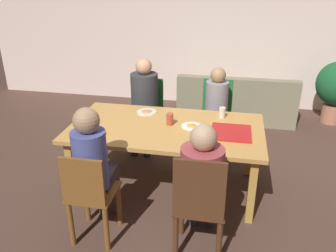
# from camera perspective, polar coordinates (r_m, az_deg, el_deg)

# --- Properties ---
(ground_plane) EXTENTS (20.00, 20.00, 0.00)m
(ground_plane) POSITION_cam_1_polar(r_m,az_deg,el_deg) (4.04, -0.28, -9.77)
(ground_plane) COLOR #4F362D
(back_wall) EXTENTS (7.80, 0.12, 2.76)m
(back_wall) POSITION_cam_1_polar(r_m,az_deg,el_deg) (6.26, 5.07, 16.05)
(back_wall) COLOR silver
(back_wall) RESTS_ON ground
(dining_table) EXTENTS (2.03, 1.09, 0.75)m
(dining_table) POSITION_cam_1_polar(r_m,az_deg,el_deg) (3.70, -0.30, -1.06)
(dining_table) COLOR tan
(dining_table) RESTS_ON ground
(chair_0) EXTENTS (0.42, 0.39, 0.99)m
(chair_0) POSITION_cam_1_polar(r_m,az_deg,el_deg) (2.89, 5.17, -12.93)
(chair_0) COLOR #522F1B
(chair_0) RESTS_ON ground
(person_0) EXTENTS (0.35, 0.55, 1.20)m
(person_0) POSITION_cam_1_polar(r_m,az_deg,el_deg) (2.89, 5.62, -8.23)
(person_0) COLOR #303D48
(person_0) RESTS_ON ground
(chair_1) EXTENTS (0.41, 0.45, 0.96)m
(chair_1) POSITION_cam_1_polar(r_m,az_deg,el_deg) (4.64, 7.89, 1.95)
(chair_1) COLOR #246E33
(chair_1) RESTS_ON ground
(person_1) EXTENTS (0.29, 0.48, 1.17)m
(person_1) POSITION_cam_1_polar(r_m,az_deg,el_deg) (4.44, 7.87, 3.20)
(person_1) COLOR #342C49
(person_1) RESTS_ON ground
(chair_2) EXTENTS (0.44, 0.42, 0.93)m
(chair_2) POSITION_cam_1_polar(r_m,az_deg,el_deg) (4.76, -3.52, 2.64)
(chair_2) COLOR #297437
(chair_2) RESTS_ON ground
(person_2) EXTENTS (0.36, 0.51, 1.24)m
(person_2) POSITION_cam_1_polar(r_m,az_deg,el_deg) (4.56, -4.00, 4.69)
(person_2) COLOR #363539
(person_2) RESTS_ON ground
(chair_3) EXTENTS (0.39, 0.41, 0.91)m
(chair_3) POSITION_cam_1_polar(r_m,az_deg,el_deg) (3.13, -12.61, -11.14)
(chair_3) COLOR brown
(chair_3) RESTS_ON ground
(person_3) EXTENTS (0.29, 0.53, 1.26)m
(person_3) POSITION_cam_1_polar(r_m,az_deg,el_deg) (3.10, -12.03, -5.76)
(person_3) COLOR #413038
(person_3) RESTS_ON ground
(pizza_box_0) EXTENTS (0.40, 0.40, 0.02)m
(pizza_box_0) POSITION_cam_1_polar(r_m,az_deg,el_deg) (3.57, 10.26, -1.04)
(pizza_box_0) COLOR red
(pizza_box_0) RESTS_ON dining_table
(plate_0) EXTENTS (0.23, 0.23, 0.03)m
(plate_0) POSITION_cam_1_polar(r_m,az_deg,el_deg) (4.04, -3.50, 2.36)
(plate_0) COLOR white
(plate_0) RESTS_ON dining_table
(plate_1) EXTENTS (0.22, 0.22, 0.03)m
(plate_1) POSITION_cam_1_polar(r_m,az_deg,el_deg) (3.67, 3.91, 0.01)
(plate_1) COLOR white
(plate_1) RESTS_ON dining_table
(drinking_glass_0) EXTENTS (0.08, 0.08, 0.13)m
(drinking_glass_0) POSITION_cam_1_polar(r_m,az_deg,el_deg) (3.69, 0.31, 1.13)
(drinking_glass_0) COLOR #B14530
(drinking_glass_0) RESTS_ON dining_table
(drinking_glass_1) EXTENTS (0.07, 0.07, 0.12)m
(drinking_glass_1) POSITION_cam_1_polar(r_m,az_deg,el_deg) (3.46, -11.64, -1.04)
(drinking_glass_1) COLOR silver
(drinking_glass_1) RESTS_ON dining_table
(drinking_glass_2) EXTENTS (0.07, 0.07, 0.12)m
(drinking_glass_2) POSITION_cam_1_polar(r_m,az_deg,el_deg) (3.91, 8.86, 2.19)
(drinking_glass_2) COLOR silver
(drinking_glass_2) RESTS_ON dining_table
(couch) EXTENTS (1.86, 0.78, 0.75)m
(couch) POSITION_cam_1_polar(r_m,az_deg,el_deg) (5.82, 11.03, 3.79)
(couch) COLOR gray
(couch) RESTS_ON ground
(potted_plant) EXTENTS (0.62, 0.62, 0.99)m
(potted_plant) POSITION_cam_1_polar(r_m,az_deg,el_deg) (6.04, 25.86, 5.87)
(potted_plant) COLOR #B9765A
(potted_plant) RESTS_ON ground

